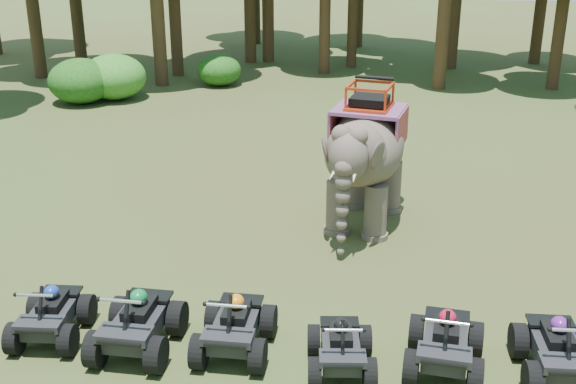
# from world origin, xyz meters

# --- Properties ---
(ground) EXTENTS (110.00, 110.00, 0.00)m
(ground) POSITION_xyz_m (0.00, 0.00, 0.00)
(ground) COLOR #47381E
(ground) RESTS_ON ground
(elephant) EXTENTS (2.65, 4.58, 3.61)m
(elephant) POSITION_xyz_m (1.52, 4.27, 1.81)
(elephant) COLOR brown
(elephant) RESTS_ON ground
(atv_0) EXTENTS (1.33, 1.74, 1.22)m
(atv_0) POSITION_xyz_m (-3.95, -1.94, 0.61)
(atv_0) COLOR black
(atv_0) RESTS_ON ground
(atv_1) EXTENTS (1.39, 1.88, 1.37)m
(atv_1) POSITION_xyz_m (-2.25, -2.09, 0.69)
(atv_1) COLOR black
(atv_1) RESTS_ON ground
(atv_2) EXTENTS (1.29, 1.76, 1.30)m
(atv_2) POSITION_xyz_m (-0.51, -1.90, 0.65)
(atv_2) COLOR black
(atv_2) RESTS_ON ground
(atv_3) EXTENTS (1.31, 1.68, 1.15)m
(atv_3) POSITION_xyz_m (1.40, -2.21, 0.57)
(atv_3) COLOR black
(atv_3) RESTS_ON ground
(atv_4) EXTENTS (1.46, 1.88, 1.31)m
(atv_4) POSITION_xyz_m (3.16, -1.92, 0.65)
(atv_4) COLOR black
(atv_4) RESTS_ON ground
(atv_5) EXTENTS (1.38, 1.84, 1.32)m
(atv_5) POSITION_xyz_m (5.03, -1.90, 0.66)
(atv_5) COLOR black
(atv_5) RESTS_ON ground
(tree_2) EXTENTS (5.30, 5.30, 7.58)m
(tree_2) POSITION_xyz_m (9.14, 20.20, 3.79)
(tree_2) COLOR #195114
(tree_2) RESTS_ON ground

